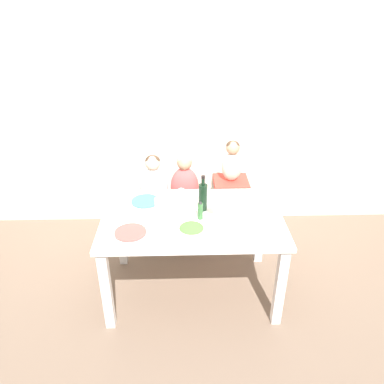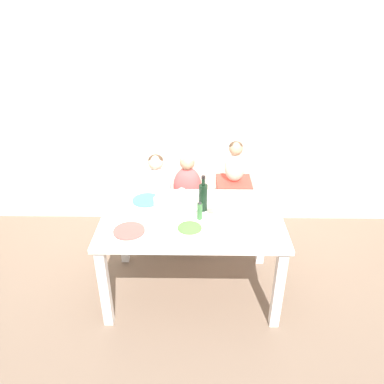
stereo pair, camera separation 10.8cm
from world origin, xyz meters
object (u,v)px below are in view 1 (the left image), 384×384
Objects in this scene: wine_glass_near at (215,203)px; person_child_left at (154,183)px; dinner_plate_back_left at (145,201)px; chair_far_left at (155,212)px; person_child_center at (185,183)px; dinner_plate_front_left at (130,232)px; chair_far_center at (185,211)px; salad_bowl_large at (191,230)px; chair_right_highchair at (230,195)px; paper_towel_roll at (162,212)px; wine_glass_far at (181,194)px; person_baby_right at (232,161)px; wine_bottle at (203,196)px.

person_child_left is at bearing 126.01° from wine_glass_near.
dinner_plate_back_left is at bearing 155.51° from wine_glass_near.
chair_far_left is 0.84× the size of person_child_center.
chair_far_center is at bearing 66.05° from dinner_plate_front_left.
person_child_left is 1.01m from salad_bowl_large.
paper_towel_roll is at bearing -127.60° from chair_right_highchair.
dinner_plate_front_left is at bearing -113.93° from person_child_center.
chair_far_center is 1.90× the size of dinner_plate_front_left.
salad_bowl_large is at bearing -79.69° from wine_glass_far.
person_child_center is 2.26× the size of dinner_plate_front_left.
person_baby_right is at bearing 47.10° from dinner_plate_front_left.
chair_far_left is at bearing 109.47° from salad_bowl_large.
person_child_left is 0.92m from dinner_plate_front_left.
salad_bowl_large reaches higher than dinner_plate_back_left.
wine_glass_far reaches higher than chair_right_highchair.
wine_bottle reaches higher than chair_far_left.
person_baby_right is at bearing 30.60° from dinner_plate_back_left.
person_baby_right is at bearing 90.00° from chair_right_highchair.
salad_bowl_large is at bearing -52.39° from dinner_plate_back_left.
paper_towel_roll reaches higher than chair_right_highchair.
chair_far_left is at bearing 125.95° from wine_bottle.
wine_bottle is (0.14, -0.60, 0.18)m from person_child_center.
wine_glass_near is at bearing -72.50° from person_child_center.
chair_far_center is 0.96m from paper_towel_roll.
dinner_plate_front_left is 0.46m from dinner_plate_back_left.
person_child_left and person_child_center have the same top height.
person_child_center is 1.34× the size of person_baby_right.
wine_bottle reaches higher than person_child_left.
chair_far_left is 2.01× the size of paper_towel_roll.
chair_far_left is 0.44m from person_child_center.
person_baby_right reaches higher than chair_right_highchair.
person_baby_right is at bearing 0.12° from chair_far_center.
chair_right_highchair is 3.06× the size of dinner_plate_front_left.
wine_glass_far is at bearing -130.81° from chair_right_highchair.
chair_right_highchair is at bearing 63.07° from wine_bottle.
paper_towel_roll is at bearing -102.21° from person_child_center.
wine_bottle is 1.37× the size of paper_towel_roll.
person_child_left is 2.26× the size of dinner_plate_back_left.
salad_bowl_large is (-0.19, -0.23, -0.09)m from wine_glass_near.
wine_bottle is at bearing 73.82° from salad_bowl_large.
person_child_center is (0.29, 0.00, 0.00)m from person_child_left.
wine_glass_far is at bearing -64.57° from person_child_left.
person_child_center is 0.95m from salad_bowl_large.
person_child_left is at bearing 98.53° from paper_towel_roll.
salad_bowl_large is 0.90× the size of dinner_plate_back_left.
chair_far_left is 2.59× the size of wine_glass_near.
chair_far_left is at bearing 180.00° from chair_right_highchair.
chair_right_highchair is at bearing 49.19° from wine_glass_far.
person_baby_right is at bearing 0.07° from chair_far_left.
chair_far_left is at bearing 115.45° from wine_glass_far.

